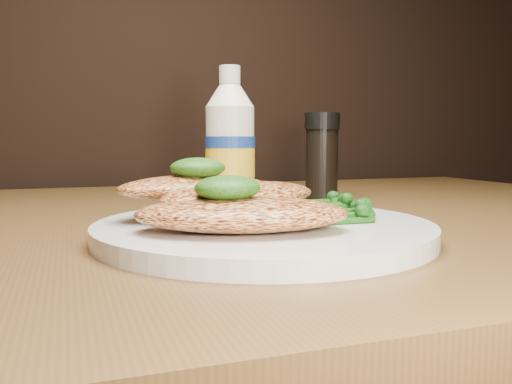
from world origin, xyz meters
name	(u,v)px	position (x,y,z in m)	size (l,w,h in m)	color
plate	(264,230)	(-0.04, 0.89, 0.76)	(0.29, 0.29, 0.02)	white
chicken_front	(242,214)	(-0.08, 0.85, 0.78)	(0.17, 0.09, 0.03)	#F79D4E
chicken_mid	(241,196)	(-0.06, 0.90, 0.79)	(0.16, 0.08, 0.02)	#F79D4E
chicken_back	(194,187)	(-0.09, 0.93, 0.79)	(0.14, 0.07, 0.02)	#F79D4E
pesto_front	(228,188)	(-0.09, 0.85, 0.80)	(0.05, 0.05, 0.02)	black
pesto_back	(198,168)	(-0.09, 0.93, 0.81)	(0.05, 0.05, 0.02)	black
broccolini_bundle	(302,207)	(0.00, 0.89, 0.78)	(0.13, 0.10, 0.02)	#1A5011
mayo_bottle	(230,138)	(-0.01, 1.10, 0.84)	(0.06, 0.06, 0.18)	white
pepper_grinder	(322,156)	(0.14, 1.15, 0.81)	(0.05, 0.05, 0.12)	black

